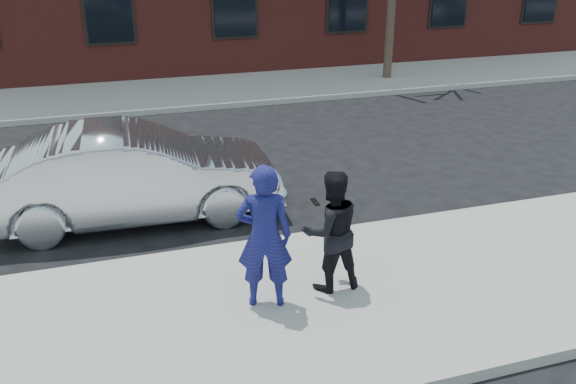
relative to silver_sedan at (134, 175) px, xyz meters
name	(u,v)px	position (x,y,z in m)	size (l,w,h in m)	color
ground	(444,277)	(3.88, -3.20, -0.78)	(100.00, 100.00, 0.00)	black
near_sidewalk	(455,281)	(3.88, -3.45, -0.70)	(50.00, 3.50, 0.15)	gray
near_curb	(394,224)	(3.88, -1.65, -0.70)	(50.00, 0.10, 0.15)	#999691
far_sidewalk	(247,88)	(3.88, 8.05, -0.70)	(50.00, 3.50, 0.15)	gray
far_curb	(263,103)	(3.88, 6.25, -0.70)	(50.00, 0.10, 0.15)	#999691
silver_sedan	(134,175)	(0.00, 0.00, 0.00)	(1.64, 4.70, 1.55)	#B7BABF
man_hoodie	(264,237)	(1.28, -3.28, 0.29)	(0.76, 0.60, 1.83)	navy
man_peacoat	(331,231)	(2.18, -3.17, 0.18)	(0.79, 0.63, 1.60)	black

